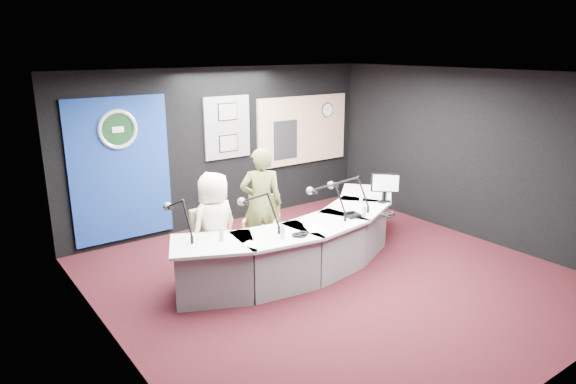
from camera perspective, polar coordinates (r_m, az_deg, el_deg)
ground at (r=7.36m, az=5.01°, el=-9.41°), size 6.00×6.00×0.00m
ceiling at (r=6.66m, az=5.60°, el=12.93°), size 6.00×6.00×0.02m
wall_back at (r=9.28m, az=-7.06°, el=4.99°), size 6.00×0.02×2.80m
wall_front at (r=5.14m, az=28.01°, el=-5.78°), size 6.00×0.02×2.80m
wall_left at (r=5.46m, az=-19.17°, el=-3.57°), size 0.02×6.00×2.80m
wall_right at (r=9.10m, az=19.67°, el=3.96°), size 0.02×6.00×2.80m
broadcast_desk at (r=7.57m, az=2.04°, el=-5.52°), size 4.50×1.90×0.75m
backdrop_panel at (r=8.55m, az=-18.10°, el=2.34°), size 1.60×0.05×2.30m
agency_seal at (r=8.39m, az=-18.39°, el=6.61°), size 0.63×0.07×0.63m
seal_center at (r=8.39m, az=-18.40°, el=6.61°), size 0.48×0.01×0.48m
pinboard at (r=9.22m, az=-6.77°, el=7.13°), size 0.90×0.04×1.10m
framed_photo_upper at (r=9.16m, az=-6.73°, el=8.84°), size 0.34×0.02×0.27m
framed_photo_lower at (r=9.24m, az=-6.62°, el=5.39°), size 0.34×0.02×0.27m
booth_window_frame at (r=10.18m, az=1.67°, el=6.92°), size 2.12×0.06×1.32m
booth_glow at (r=10.18m, az=1.70°, el=6.91°), size 2.00×0.02×1.20m
equipment_rack at (r=9.92m, az=-0.30°, el=5.80°), size 0.55×0.02×0.75m
wall_clock at (r=10.49m, az=4.41°, el=9.07°), size 0.28×0.01×0.28m
armchair_left at (r=7.21m, az=-8.07°, el=-5.87°), size 0.59×0.59×0.97m
armchair_right at (r=7.78m, az=-2.94°, el=-3.65°), size 0.86×0.86×1.08m
draped_jacket at (r=7.37m, az=-9.00°, el=-4.28°), size 0.51×0.15×0.70m
person_man at (r=7.11m, az=-8.16°, el=-3.80°), size 0.82×0.62×1.52m
person_woman at (r=7.67m, az=-2.98°, el=-1.36°), size 0.75×0.68×1.73m
computer_monitor at (r=8.21m, az=10.68°, el=1.02°), size 0.33×0.33×0.30m
desk_phone at (r=7.50m, az=7.23°, el=-2.60°), size 0.21×0.18×0.05m
headphones_near at (r=7.66m, az=11.07°, el=-2.42°), size 0.24×0.24×0.04m
headphones_far at (r=6.73m, az=1.34°, el=-4.71°), size 0.22×0.22×0.04m
paper_stack at (r=6.44m, az=-3.82°, el=-5.86°), size 0.29×0.33×0.00m
notepad at (r=7.00m, az=2.95°, el=-4.03°), size 0.34×0.39×0.00m
boom_mic_a at (r=6.74m, az=-12.03°, el=-2.51°), size 0.16×0.74×0.60m
boom_mic_b at (r=6.87m, az=-3.16°, el=-1.81°), size 0.34×0.70×0.60m
boom_mic_c at (r=7.39m, az=4.40°, el=-0.57°), size 0.29×0.72×0.60m
boom_mic_d at (r=7.76m, az=6.83°, el=0.18°), size 0.37×0.69×0.60m
water_bottles at (r=7.28m, az=3.50°, el=-2.53°), size 3.06×0.58×0.18m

